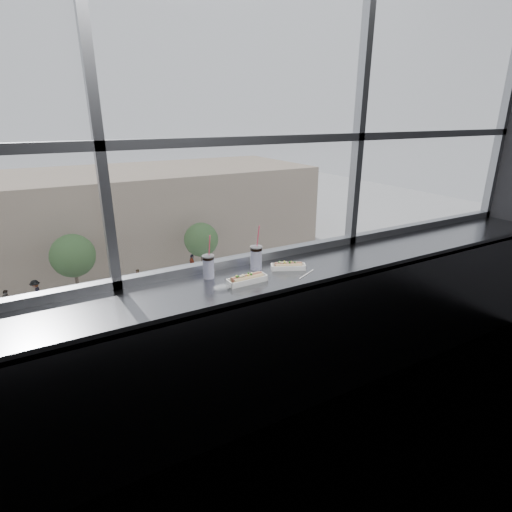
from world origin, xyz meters
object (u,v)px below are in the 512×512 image
soda_cup_right (256,257)px  car_near_d (237,333)px  hotdog_tray_left (247,279)px  car_near_e (313,311)px  car_far_c (235,276)px  pedestrian_c (138,277)px  loose_straw (307,274)px  car_far_b (100,301)px  car_near_c (122,365)px  soda_cup_left (208,265)px  pedestrian_b (36,290)px  pedestrian_a (7,298)px  tree_center (73,256)px  hotdog_tray_right (288,266)px  pedestrian_d (192,263)px  wrapper (222,287)px  tree_right (201,240)px

soda_cup_right → car_near_d: bearing=64.3°
hotdog_tray_left → car_near_e: bearing=48.9°
car_far_c → pedestrian_c: size_ratio=2.90×
loose_straw → car_far_b: bearing=61.4°
car_near_d → car_near_c: (-6.58, 0.00, 0.07)m
soda_cup_left → pedestrian_b: soda_cup_left is taller
car_near_d → pedestrian_c: 11.85m
loose_straw → car_near_d: loose_straw is taller
car_far_c → pedestrian_a: car_far_c is taller
pedestrian_a → tree_center: (4.60, -0.29, 2.45)m
car_near_d → car_near_c: car_near_c is taller
pedestrian_c → pedestrian_a: 8.98m
hotdog_tray_left → pedestrian_c: 30.36m
hotdog_tray_right → car_far_b: (1.24, 24.27, -10.91)m
hotdog_tray_left → car_far_b: bearing=84.8°
pedestrian_b → pedestrian_c: (7.10, -0.72, -0.18)m
soda_cup_left → pedestrian_c: size_ratio=0.16×
car_far_b → pedestrian_c: bearing=-36.7°
loose_straw → pedestrian_d: loose_straw is taller
car_near_c → hotdog_tray_left: bearing=179.7°
soda_cup_left → car_far_c: soda_cup_left is taller
wrapper → car_far_c: bearing=63.8°
car_far_c → pedestrian_d: bearing=25.8°
hotdog_tray_right → wrapper: hotdog_tray_right is taller
wrapper → car_far_b: size_ratio=0.02×
pedestrian_b → tree_center: size_ratio=0.46×
car_near_d → loose_straw: bearing=154.1°
wrapper → car_far_c: 29.33m
wrapper → pedestrian_b: size_ratio=0.05×
car_far_c → pedestrian_d: size_ratio=2.51×
car_far_b → tree_right: bearing=-58.9°
wrapper → car_near_e: wrapper is taller
car_near_e → car_near_c: size_ratio=0.95×
car_far_c → pedestrian_c: pedestrian_c is taller
car_near_c → tree_center: (-0.74, 12.00, 2.34)m
soda_cup_left → car_far_b: (1.81, 24.14, -10.97)m
car_far_c → pedestrian_a: size_ratio=3.09×
hotdog_tray_left → pedestrian_c: hotdog_tray_left is taller
car_far_c → pedestrian_a: (-15.78, 4.29, -0.05)m
pedestrian_a → car_far_c: bearing=-105.2°
loose_straw → car_far_c: size_ratio=0.04×
hotdog_tray_left → wrapper: (-0.19, -0.01, -0.01)m
car_near_c → pedestrian_c: car_near_c is taller
loose_straw → pedestrian_a: bearing=72.9°
pedestrian_c → tree_right: tree_right is taller
soda_cup_right → pedestrian_d: size_ratio=0.15×
tree_center → car_near_c: bearing=-86.5°
hotdog_tray_left → pedestrian_c: bearing=78.5°
car_near_c → car_far_c: bearing=-48.1°
tree_center → pedestrian_a: bearing=176.4°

